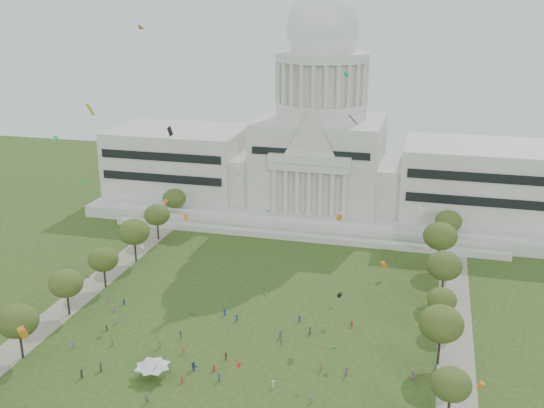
% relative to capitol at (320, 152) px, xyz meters
% --- Properties ---
extents(ground, '(400.00, 400.00, 0.00)m').
position_rel_capitol_xyz_m(ground, '(0.00, -113.59, -22.30)').
color(ground, '#2E4516').
rests_on(ground, ground).
extents(capitol, '(160.00, 64.50, 91.30)m').
position_rel_capitol_xyz_m(capitol, '(0.00, 0.00, 0.00)').
color(capitol, silver).
rests_on(capitol, ground).
extents(path_left, '(8.00, 160.00, 0.04)m').
position_rel_capitol_xyz_m(path_left, '(-48.00, -83.59, -22.28)').
color(path_left, gray).
rests_on(path_left, ground).
extents(path_right, '(8.00, 160.00, 0.04)m').
position_rel_capitol_xyz_m(path_right, '(48.00, -83.59, -22.28)').
color(path_right, gray).
rests_on(path_right, ground).
extents(row_tree_l_1, '(8.86, 8.86, 12.59)m').
position_rel_capitol_xyz_m(row_tree_l_1, '(-44.07, -116.55, -13.34)').
color(row_tree_l_1, black).
rests_on(row_tree_l_1, ground).
extents(row_tree_r_1, '(7.58, 7.58, 10.78)m').
position_rel_capitol_xyz_m(row_tree_r_1, '(46.22, -115.34, -14.64)').
color(row_tree_r_1, black).
rests_on(row_tree_r_1, ground).
extents(row_tree_l_2, '(8.42, 8.42, 11.97)m').
position_rel_capitol_xyz_m(row_tree_l_2, '(-45.04, -96.29, -13.79)').
color(row_tree_l_2, black).
rests_on(row_tree_l_2, ground).
extents(row_tree_r_2, '(9.55, 9.55, 13.58)m').
position_rel_capitol_xyz_m(row_tree_r_2, '(44.17, -96.15, -12.64)').
color(row_tree_r_2, black).
rests_on(row_tree_r_2, ground).
extents(row_tree_l_3, '(8.12, 8.12, 11.55)m').
position_rel_capitol_xyz_m(row_tree_l_3, '(-44.09, -79.67, -14.09)').
color(row_tree_l_3, black).
rests_on(row_tree_l_3, ground).
extents(row_tree_r_3, '(7.01, 7.01, 9.98)m').
position_rel_capitol_xyz_m(row_tree_r_3, '(44.40, -79.10, -15.21)').
color(row_tree_r_3, black).
rests_on(row_tree_r_3, ground).
extents(row_tree_l_4, '(9.29, 9.29, 13.21)m').
position_rel_capitol_xyz_m(row_tree_l_4, '(-44.08, -61.17, -12.90)').
color(row_tree_l_4, black).
rests_on(row_tree_l_4, ground).
extents(row_tree_r_4, '(9.19, 9.19, 13.06)m').
position_rel_capitol_xyz_m(row_tree_r_4, '(44.76, -63.55, -13.01)').
color(row_tree_r_4, black).
rests_on(row_tree_r_4, ground).
extents(row_tree_l_5, '(8.33, 8.33, 11.85)m').
position_rel_capitol_xyz_m(row_tree_l_5, '(-45.22, -42.58, -13.88)').
color(row_tree_l_5, black).
rests_on(row_tree_l_5, ground).
extents(row_tree_r_5, '(9.82, 9.82, 13.96)m').
position_rel_capitol_xyz_m(row_tree_r_5, '(43.49, -43.40, -12.37)').
color(row_tree_r_5, black).
rests_on(row_tree_r_5, ground).
extents(row_tree_l_6, '(8.19, 8.19, 11.64)m').
position_rel_capitol_xyz_m(row_tree_l_6, '(-46.87, -24.45, -14.02)').
color(row_tree_l_6, black).
rests_on(row_tree_l_6, ground).
extents(row_tree_r_6, '(8.42, 8.42, 11.97)m').
position_rel_capitol_xyz_m(row_tree_r_6, '(45.96, -25.46, -13.79)').
color(row_tree_r_6, black).
rests_on(row_tree_r_6, ground).
extents(event_tent, '(8.07, 8.07, 4.29)m').
position_rel_capitol_xyz_m(event_tent, '(-13.28, -116.04, -18.97)').
color(event_tent, '#4C4C4C').
rests_on(event_tent, ground).
extents(person_0, '(1.11, 1.17, 2.01)m').
position_rel_capitol_xyz_m(person_0, '(39.24, -103.45, -21.29)').
color(person_0, '#994C8C').
rests_on(person_0, ground).
extents(person_2, '(1.06, 0.91, 1.87)m').
position_rel_capitol_xyz_m(person_2, '(25.77, -105.81, -21.36)').
color(person_2, '#994C8C').
rests_on(person_2, ground).
extents(person_3, '(0.67, 1.15, 1.70)m').
position_rel_capitol_xyz_m(person_3, '(11.97, -113.71, -21.45)').
color(person_3, silver).
rests_on(person_3, ground).
extents(person_4, '(0.77, 1.17, 1.86)m').
position_rel_capitol_xyz_m(person_4, '(-0.63, -105.98, -21.36)').
color(person_4, '#B21E1E').
rests_on(person_4, ground).
extents(person_5, '(1.98, 1.36, 1.99)m').
position_rel_capitol_xyz_m(person_5, '(-5.88, -111.85, -21.30)').
color(person_5, navy).
rests_on(person_5, ground).
extents(person_7, '(0.83, 0.70, 1.93)m').
position_rel_capitol_xyz_m(person_7, '(-10.56, -124.87, -21.33)').
color(person_7, '#4C4C51').
rests_on(person_7, ground).
extents(person_8, '(0.93, 0.61, 1.85)m').
position_rel_capitol_xyz_m(person_8, '(-13.77, -99.98, -21.37)').
color(person_8, '#994C8C').
rests_on(person_8, ground).
extents(person_9, '(1.11, 0.99, 1.54)m').
position_rel_capitol_xyz_m(person_9, '(20.51, -116.45, -21.52)').
color(person_9, '#994C8C').
rests_on(person_9, ground).
extents(person_10, '(0.64, 0.91, 1.40)m').
position_rel_capitol_xyz_m(person_10, '(9.60, -97.24, -21.59)').
color(person_10, '#994C8C').
rests_on(person_10, ground).
extents(distant_crowd, '(63.15, 36.25, 1.94)m').
position_rel_capitol_xyz_m(distant_crowd, '(-11.42, -101.01, -21.43)').
color(distant_crowd, '#994C8C').
rests_on(distant_crowd, ground).
extents(kite_swarm, '(85.59, 95.56, 67.39)m').
position_rel_capitol_xyz_m(kite_swarm, '(1.70, -105.47, 3.35)').
color(kite_swarm, white).
rests_on(kite_swarm, ground).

